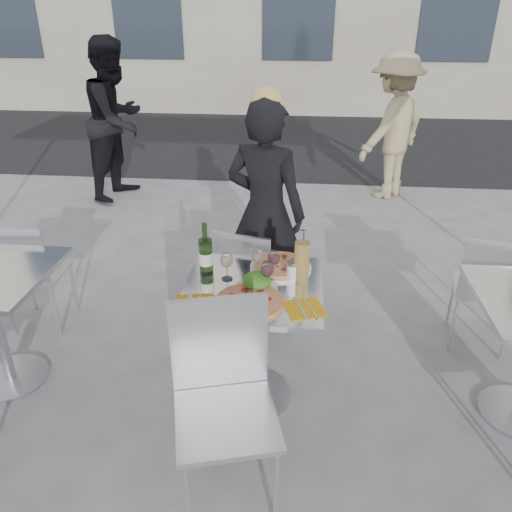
# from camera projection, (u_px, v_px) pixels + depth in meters

# --- Properties ---
(ground) EXTENTS (80.00, 80.00, 0.00)m
(ground) POSITION_uv_depth(u_px,v_px,m) (253.00, 396.00, 2.94)
(ground) COLOR slate
(street_asphalt) EXTENTS (24.00, 5.00, 0.00)m
(street_asphalt) POSITION_uv_depth(u_px,v_px,m) (292.00, 138.00, 8.72)
(street_asphalt) COLOR black
(street_asphalt) RESTS_ON ground
(main_table) EXTENTS (0.72, 0.72, 0.75)m
(main_table) POSITION_uv_depth(u_px,v_px,m) (253.00, 320.00, 2.70)
(main_table) COLOR #B7BABF
(main_table) RESTS_ON ground
(chair_far) EXTENTS (0.45, 0.46, 0.83)m
(chair_far) POSITION_uv_depth(u_px,v_px,m) (247.00, 277.00, 3.23)
(chair_far) COLOR silver
(chair_far) RESTS_ON ground
(chair_near) EXTENTS (0.54, 0.54, 0.95)m
(chair_near) POSITION_uv_depth(u_px,v_px,m) (223.00, 387.00, 2.18)
(chair_near) COLOR silver
(chair_near) RESTS_ON ground
(side_chair_lfar) EXTENTS (0.39, 0.40, 0.83)m
(side_chair_lfar) POSITION_uv_depth(u_px,v_px,m) (29.00, 268.00, 3.33)
(side_chair_lfar) COLOR silver
(side_chair_lfar) RESTS_ON ground
(side_chair_rfar) EXTENTS (0.44, 0.45, 0.82)m
(side_chair_rfar) POSITION_uv_depth(u_px,v_px,m) (488.00, 285.00, 3.14)
(side_chair_rfar) COLOR silver
(side_chair_rfar) RESTS_ON ground
(woman_diner) EXTENTS (0.67, 0.55, 1.57)m
(woman_diner) POSITION_uv_depth(u_px,v_px,m) (265.00, 213.00, 3.43)
(woman_diner) COLOR black
(woman_diner) RESTS_ON ground
(pedestrian_a) EXTENTS (0.87, 1.01, 1.80)m
(pedestrian_a) POSITION_uv_depth(u_px,v_px,m) (116.00, 120.00, 5.69)
(pedestrian_a) COLOR black
(pedestrian_a) RESTS_ON ground
(pedestrian_b) EXTENTS (1.15, 1.20, 1.64)m
(pedestrian_b) POSITION_uv_depth(u_px,v_px,m) (393.00, 127.00, 5.71)
(pedestrian_b) COLOR tan
(pedestrian_b) RESTS_ON ground
(pizza_near) EXTENTS (0.34, 0.34, 0.02)m
(pizza_near) POSITION_uv_depth(u_px,v_px,m) (249.00, 301.00, 2.45)
(pizza_near) COLOR tan
(pizza_near) RESTS_ON main_table
(pizza_far) EXTENTS (0.34, 0.34, 0.03)m
(pizza_far) POSITION_uv_depth(u_px,v_px,m) (281.00, 265.00, 2.78)
(pizza_far) COLOR white
(pizza_far) RESTS_ON main_table
(salad_plate) EXTENTS (0.22, 0.22, 0.09)m
(salad_plate) POSITION_uv_depth(u_px,v_px,m) (257.00, 282.00, 2.57)
(salad_plate) COLOR white
(salad_plate) RESTS_ON main_table
(wine_bottle) EXTENTS (0.07, 0.07, 0.29)m
(wine_bottle) POSITION_uv_depth(u_px,v_px,m) (206.00, 254.00, 2.68)
(wine_bottle) COLOR #2D551F
(wine_bottle) RESTS_ON main_table
(carafe) EXTENTS (0.08, 0.08, 0.29)m
(carafe) POSITION_uv_depth(u_px,v_px,m) (302.00, 260.00, 2.61)
(carafe) COLOR #E0C15F
(carafe) RESTS_ON main_table
(sugar_shaker) EXTENTS (0.06, 0.06, 0.11)m
(sugar_shaker) POSITION_uv_depth(u_px,v_px,m) (292.00, 271.00, 2.64)
(sugar_shaker) COLOR white
(sugar_shaker) RESTS_ON main_table
(wineglass_white_a) EXTENTS (0.07, 0.07, 0.16)m
(wineglass_white_a) POSITION_uv_depth(u_px,v_px,m) (227.00, 261.00, 2.62)
(wineglass_white_a) COLOR white
(wineglass_white_a) RESTS_ON main_table
(wineglass_white_b) EXTENTS (0.07, 0.07, 0.16)m
(wineglass_white_b) POSITION_uv_depth(u_px,v_px,m) (258.00, 258.00, 2.65)
(wineglass_white_b) COLOR white
(wineglass_white_b) RESTS_ON main_table
(wineglass_red_a) EXTENTS (0.07, 0.07, 0.16)m
(wineglass_red_a) POSITION_uv_depth(u_px,v_px,m) (267.00, 270.00, 2.53)
(wineglass_red_a) COLOR white
(wineglass_red_a) RESTS_ON main_table
(wineglass_red_b) EXTENTS (0.07, 0.07, 0.16)m
(wineglass_red_b) POSITION_uv_depth(u_px,v_px,m) (274.00, 259.00, 2.64)
(wineglass_red_b) COLOR white
(wineglass_red_b) RESTS_ON main_table
(napkin_left) EXTENTS (0.21, 0.21, 0.01)m
(napkin_left) POSITION_uv_depth(u_px,v_px,m) (194.00, 303.00, 2.44)
(napkin_left) COLOR gold
(napkin_left) RESTS_ON main_table
(napkin_right) EXTENTS (0.23, 0.23, 0.01)m
(napkin_right) POSITION_uv_depth(u_px,v_px,m) (305.00, 309.00, 2.40)
(napkin_right) COLOR gold
(napkin_right) RESTS_ON main_table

